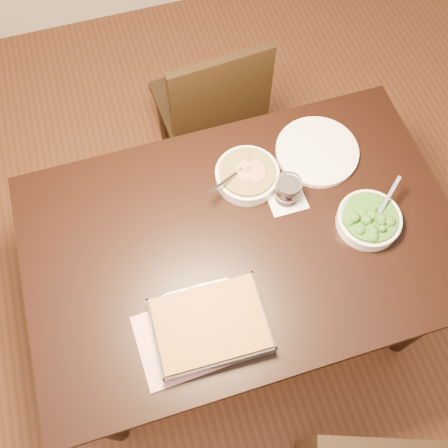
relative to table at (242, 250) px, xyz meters
name	(u,v)px	position (x,y,z in m)	size (l,w,h in m)	color
ground	(237,306)	(0.00, 0.00, -0.65)	(4.00, 4.00, 0.00)	#4A2915
table	(242,250)	(0.00, 0.00, 0.00)	(1.40, 0.90, 0.75)	black
magazine_a	(192,336)	(-0.24, -0.26, 0.10)	(0.31, 0.23, 0.01)	#C23744
coaster	(286,197)	(0.18, 0.10, 0.10)	(0.12, 0.12, 0.00)	white
stew_bowl	(247,175)	(0.08, 0.21, 0.13)	(0.23, 0.22, 0.08)	white
broccoli_bowl	(369,219)	(0.40, -0.07, 0.12)	(0.21, 0.21, 0.08)	white
baking_dish	(210,325)	(-0.18, -0.25, 0.12)	(0.34, 0.25, 0.06)	silver
wine_tumbler	(288,190)	(0.18, 0.10, 0.15)	(0.09, 0.09, 0.10)	black
dinner_plate	(317,151)	(0.35, 0.24, 0.11)	(0.29, 0.29, 0.02)	white
chair_far	(212,108)	(0.11, 0.73, -0.16)	(0.45, 0.45, 0.89)	black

